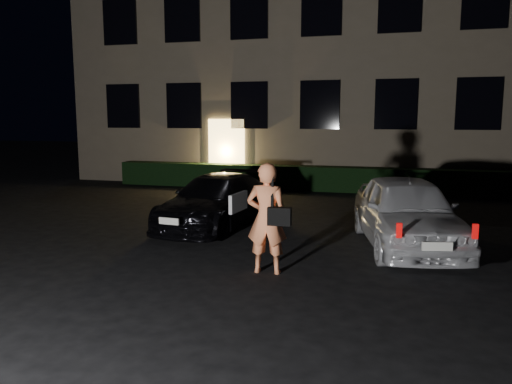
# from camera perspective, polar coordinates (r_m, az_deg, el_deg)

# --- Properties ---
(ground) EXTENTS (80.00, 80.00, 0.00)m
(ground) POSITION_cam_1_polar(r_m,az_deg,el_deg) (7.82, -4.96, -10.56)
(ground) COLOR black
(ground) RESTS_ON ground
(building) EXTENTS (20.00, 8.11, 12.00)m
(building) POSITION_cam_1_polar(r_m,az_deg,el_deg) (22.33, 9.01, 17.28)
(building) COLOR #6A5D4B
(building) RESTS_ON ground
(hedge) EXTENTS (15.00, 0.70, 0.85)m
(hedge) POSITION_cam_1_polar(r_m,az_deg,el_deg) (17.74, 6.94, 1.55)
(hedge) COLOR black
(hedge) RESTS_ON ground
(sedan) EXTENTS (2.07, 4.31, 1.20)m
(sedan) POSITION_cam_1_polar(r_m,az_deg,el_deg) (11.85, -4.61, -1.00)
(sedan) COLOR black
(sedan) RESTS_ON ground
(hatch) EXTENTS (2.53, 4.43, 1.42)m
(hatch) POSITION_cam_1_polar(r_m,az_deg,el_deg) (10.30, 16.81, -2.15)
(hatch) COLOR silver
(hatch) RESTS_ON ground
(man) EXTENTS (0.78, 0.48, 1.83)m
(man) POSITION_cam_1_polar(r_m,az_deg,el_deg) (8.17, 1.29, -3.01)
(man) COLOR #FF8D58
(man) RESTS_ON ground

